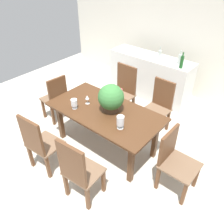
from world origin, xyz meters
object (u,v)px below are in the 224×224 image
(dining_table, at_px, (105,115))
(chair_far_right, at_px, (159,105))
(chair_near_left, at_px, (39,142))
(crystal_vase_center_near, at_px, (74,103))
(flower_centerpiece, at_px, (111,98))
(wine_glass, at_px, (87,98))
(chair_near_right, at_px, (78,170))
(wine_bottle_amber, at_px, (160,55))
(crystal_vase_left, at_px, (120,121))
(wine_bottle_tall, at_px, (182,62))
(kitchen_counter, at_px, (149,76))
(chair_far_left, at_px, (123,89))
(chair_head_end, at_px, (56,97))
(chair_foot_end, at_px, (174,158))
(wine_bottle_clear, at_px, (180,59))

(dining_table, distance_m, chair_far_right, 1.07)
(chair_near_left, bearing_deg, crystal_vase_center_near, -94.11)
(flower_centerpiece, distance_m, wine_glass, 0.45)
(chair_near_left, height_order, flower_centerpiece, flower_centerpiece)
(wine_glass, bearing_deg, chair_near_right, -51.47)
(flower_centerpiece, bearing_deg, wine_bottle_amber, 97.90)
(dining_table, relative_size, crystal_vase_center_near, 11.11)
(crystal_vase_left, distance_m, wine_bottle_tall, 1.96)
(flower_centerpiece, height_order, kitchen_counter, flower_centerpiece)
(chair_near_left, bearing_deg, chair_far_left, -94.52)
(chair_far_right, xyz_separation_m, crystal_vase_left, (0.04, -1.17, 0.34))
(chair_near_left, relative_size, wine_bottle_tall, 3.21)
(dining_table, distance_m, flower_centerpiece, 0.34)
(chair_far_left, height_order, wine_bottle_tall, wine_bottle_tall)
(chair_head_end, xyz_separation_m, wine_glass, (0.87, -0.02, 0.34))
(chair_near_right, height_order, wine_glass, chair_near_right)
(wine_bottle_amber, bearing_deg, kitchen_counter, 167.81)
(chair_near_right, bearing_deg, chair_head_end, -35.81)
(chair_head_end, xyz_separation_m, flower_centerpiece, (1.29, 0.06, 0.46))
(dining_table, bearing_deg, chair_near_right, -67.27)
(dining_table, height_order, wine_bottle_tall, wine_bottle_tall)
(chair_near_right, height_order, wine_bottle_amber, wine_bottle_amber)
(chair_far_left, height_order, kitchen_counter, chair_far_left)
(chair_far_right, xyz_separation_m, chair_near_left, (-0.79, -1.95, 0.02))
(chair_far_right, height_order, kitchen_counter, chair_far_right)
(chair_far_right, bearing_deg, wine_bottle_amber, 124.82)
(wine_glass, bearing_deg, wine_bottle_amber, 84.92)
(kitchen_counter, bearing_deg, wine_glass, -88.90)
(kitchen_counter, height_order, wine_bottle_amber, wine_bottle_amber)
(dining_table, distance_m, chair_foot_end, 1.21)
(crystal_vase_left, bearing_deg, flower_centerpiece, 147.03)
(flower_centerpiece, xyz_separation_m, wine_bottle_clear, (0.17, 1.86, 0.06))
(wine_bottle_amber, bearing_deg, wine_bottle_clear, 4.23)
(chair_foot_end, bearing_deg, chair_near_left, 122.11)
(chair_head_end, bearing_deg, chair_foot_end, 95.65)
(chair_head_end, height_order, wine_bottle_amber, wine_bottle_amber)
(chair_foot_end, distance_m, kitchen_counter, 2.48)
(dining_table, bearing_deg, crystal_vase_left, -22.78)
(dining_table, height_order, chair_far_left, chair_far_left)
(chair_near_right, distance_m, wine_bottle_tall, 2.78)
(wine_bottle_clear, bearing_deg, chair_head_end, -127.42)
(crystal_vase_center_near, height_order, wine_bottle_tall, wine_bottle_tall)
(crystal_vase_center_near, height_order, kitchen_counter, kitchen_counter)
(dining_table, relative_size, chair_near_right, 1.75)
(chair_far_left, xyz_separation_m, wine_bottle_clear, (0.65, 0.92, 0.49))
(chair_near_right, xyz_separation_m, kitchen_counter, (-0.79, 2.89, -0.09))
(flower_centerpiece, distance_m, wine_bottle_amber, 1.84)
(chair_near_right, bearing_deg, wine_bottle_tall, -93.92)
(wine_bottle_amber, bearing_deg, wine_bottle_tall, -11.71)
(wine_bottle_clear, bearing_deg, chair_foot_end, -63.51)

